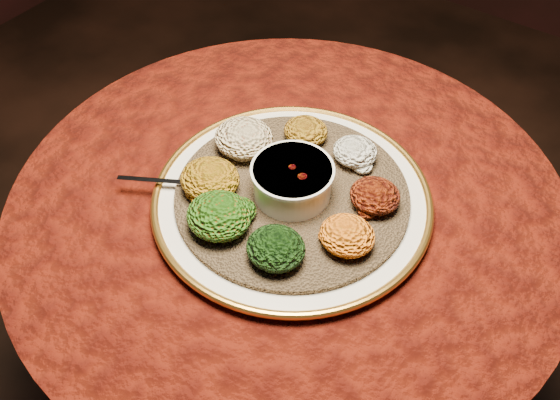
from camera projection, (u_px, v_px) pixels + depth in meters
The scene contains 13 objects.
table at pixel (288, 261), 1.20m from camera, with size 0.96×0.96×0.73m.
platter at pixel (292, 199), 1.04m from camera, with size 0.60×0.60×0.02m.
injera at pixel (292, 195), 1.04m from camera, with size 0.39×0.39×0.01m, color brown.
stew_bowl at pixel (292, 179), 1.01m from camera, with size 0.14×0.14×0.06m.
spoon at pixel (187, 183), 1.04m from camera, with size 0.14×0.08×0.01m.
portion_ayib at pixel (355, 152), 1.07m from camera, with size 0.08×0.07×0.04m, color beige.
portion_kitfo at pixel (375, 195), 1.00m from camera, with size 0.08×0.08×0.04m, color black.
portion_tikil at pixel (347, 235), 0.94m from camera, with size 0.09×0.08×0.04m, color #AA6E0E.
portion_gomen at pixel (276, 248), 0.93m from camera, with size 0.09×0.09×0.04m, color black.
portion_mixveg at pixel (219, 216), 0.97m from camera, with size 0.10×0.10×0.05m, color #963009.
portion_kik at pixel (210, 179), 1.02m from camera, with size 0.10×0.09×0.05m, color #9A5F0D.
portion_timatim at pixel (244, 138), 1.08m from camera, with size 0.11×0.10×0.05m, color maroon.
portion_shiro at pixel (306, 131), 1.11m from camera, with size 0.08×0.08×0.04m, color #906411.
Camera 1 is at (0.40, -0.59, 1.52)m, focal length 40.00 mm.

